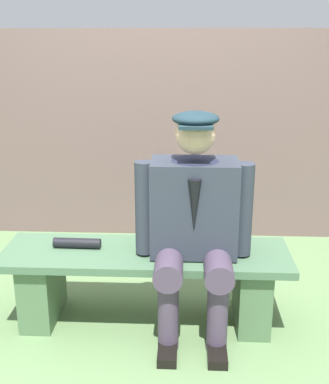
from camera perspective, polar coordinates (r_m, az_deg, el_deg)
name	(u,v)px	position (r m, az deg, el deg)	size (l,w,h in m)	color
ground_plane	(146,319)	(3.01, -2.10, -14.41)	(30.00, 30.00, 0.00)	#608150
bench	(146,277)	(2.88, -2.16, -9.70)	(1.62, 0.48, 0.44)	#47694B
seated_man	(194,217)	(2.66, 3.40, -2.89)	(0.64, 0.60, 1.23)	#2E3440
rolled_magazine	(77,243)	(2.88, -10.01, -5.80)	(0.06, 0.06, 0.27)	black
stadium_wall	(160,135)	(4.08, -0.51, 6.63)	(12.00, 0.24, 1.65)	#6B5450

